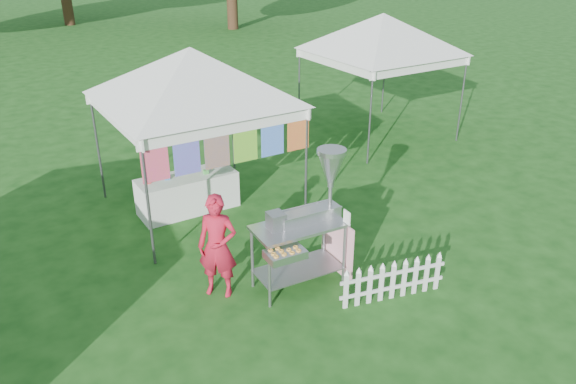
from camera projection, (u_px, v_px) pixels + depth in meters
ground at (303, 302)px, 7.92m from camera, size 120.00×120.00×0.00m
canopy_main at (190, 48)px, 9.34m from camera, size 4.24×4.24×3.45m
canopy_right at (384, 13)px, 13.13m from camera, size 4.24×4.24×3.45m
donut_cart at (312, 210)px, 7.89m from camera, size 1.50×0.94×2.03m
vendor at (218, 246)px, 7.81m from camera, size 0.67×0.65×1.54m
picket_fence at (393, 281)px, 7.89m from camera, size 1.58×0.39×0.56m
display_table at (188, 193)px, 10.38m from camera, size 1.80×0.70×0.69m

